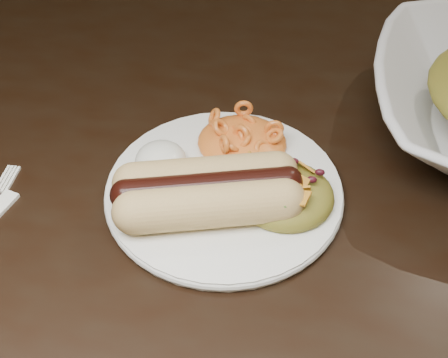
# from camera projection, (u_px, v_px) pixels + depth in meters

# --- Properties ---
(table) EXTENTS (1.60, 0.90, 0.75)m
(table) POSITION_uv_depth(u_px,v_px,m) (148.00, 210.00, 0.70)
(table) COLOR black
(table) RESTS_ON floor
(plate) EXTENTS (0.27, 0.27, 0.01)m
(plate) POSITION_uv_depth(u_px,v_px,m) (224.00, 191.00, 0.58)
(plate) COLOR white
(plate) RESTS_ON table
(hotdog) EXTENTS (0.14, 0.10, 0.04)m
(hotdog) POSITION_uv_depth(u_px,v_px,m) (208.00, 191.00, 0.55)
(hotdog) COLOR #E7B96E
(hotdog) RESTS_ON plate
(mac_and_cheese) EXTENTS (0.11, 0.11, 0.03)m
(mac_and_cheese) POSITION_uv_depth(u_px,v_px,m) (242.00, 132.00, 0.61)
(mac_and_cheese) COLOR orange
(mac_and_cheese) RESTS_ON plate
(sour_cream) EXTENTS (0.06, 0.06, 0.03)m
(sour_cream) POSITION_uv_depth(u_px,v_px,m) (160.00, 155.00, 0.59)
(sour_cream) COLOR white
(sour_cream) RESTS_ON plate
(taco_salad) EXTENTS (0.09, 0.09, 0.04)m
(taco_salad) POSITION_uv_depth(u_px,v_px,m) (286.00, 188.00, 0.56)
(taco_salad) COLOR #AA5E18
(taco_salad) RESTS_ON plate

